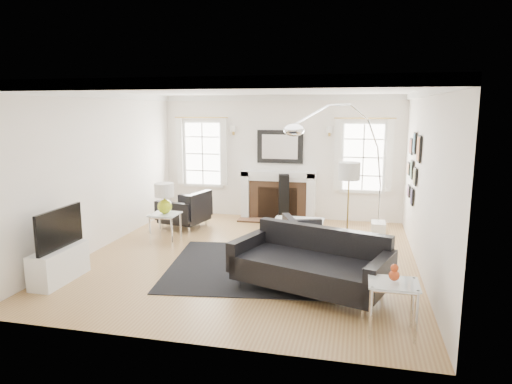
% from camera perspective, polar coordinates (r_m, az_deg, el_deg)
% --- Properties ---
extents(floor, '(6.00, 6.00, 0.00)m').
position_cam_1_polar(floor, '(7.88, -0.83, -8.10)').
color(floor, '#986A3F').
rests_on(floor, ground).
extents(back_wall, '(5.50, 0.04, 2.80)m').
position_cam_1_polar(back_wall, '(10.48, 3.05, 4.33)').
color(back_wall, white).
rests_on(back_wall, floor).
extents(front_wall, '(5.50, 0.04, 2.80)m').
position_cam_1_polar(front_wall, '(4.75, -9.49, -3.11)').
color(front_wall, white).
rests_on(front_wall, floor).
extents(left_wall, '(0.04, 6.00, 2.80)m').
position_cam_1_polar(left_wall, '(8.63, -18.91, 2.50)').
color(left_wall, white).
rests_on(left_wall, floor).
extents(right_wall, '(0.04, 6.00, 2.80)m').
position_cam_1_polar(right_wall, '(7.41, 20.27, 1.21)').
color(right_wall, white).
rests_on(right_wall, floor).
extents(ceiling, '(5.50, 6.00, 0.02)m').
position_cam_1_polar(ceiling, '(7.49, -0.89, 12.69)').
color(ceiling, white).
rests_on(ceiling, back_wall).
extents(crown_molding, '(5.50, 6.00, 0.12)m').
position_cam_1_polar(crown_molding, '(7.48, -0.89, 12.23)').
color(crown_molding, white).
rests_on(crown_molding, back_wall).
extents(fireplace, '(1.70, 0.69, 1.11)m').
position_cam_1_polar(fireplace, '(10.40, 2.81, -0.49)').
color(fireplace, white).
rests_on(fireplace, floor).
extents(mantel_mirror, '(1.05, 0.07, 0.75)m').
position_cam_1_polar(mantel_mirror, '(10.41, 3.02, 5.68)').
color(mantel_mirror, black).
rests_on(mantel_mirror, back_wall).
extents(window_left, '(1.24, 0.15, 1.62)m').
position_cam_1_polar(window_left, '(10.89, -6.67, 4.81)').
color(window_left, white).
rests_on(window_left, back_wall).
extents(window_right, '(1.24, 0.15, 1.62)m').
position_cam_1_polar(window_right, '(10.27, 13.26, 4.28)').
color(window_right, white).
rests_on(window_right, back_wall).
extents(gallery_wall, '(0.04, 1.73, 1.29)m').
position_cam_1_polar(gallery_wall, '(8.67, 19.06, 3.41)').
color(gallery_wall, black).
rests_on(gallery_wall, right_wall).
extents(tv_unit, '(0.35, 1.00, 1.09)m').
position_cam_1_polar(tv_unit, '(7.31, -23.36, -7.76)').
color(tv_unit, white).
rests_on(tv_unit, floor).
extents(area_rug, '(3.33, 2.90, 0.01)m').
position_cam_1_polar(area_rug, '(7.40, 1.06, -9.30)').
color(area_rug, black).
rests_on(area_rug, floor).
extents(sofa, '(2.32, 1.60, 0.69)m').
position_cam_1_polar(sofa, '(6.42, 6.97, -8.99)').
color(sofa, black).
rests_on(sofa, floor).
extents(armchair_left, '(1.04, 1.12, 0.65)m').
position_cam_1_polar(armchair_left, '(9.80, -8.64, -2.36)').
color(armchair_left, black).
rests_on(armchair_left, floor).
extents(armchair_right, '(0.96, 1.02, 0.55)m').
position_cam_1_polar(armchair_right, '(8.00, 6.06, -5.59)').
color(armchair_right, black).
rests_on(armchair_right, floor).
extents(coffee_table, '(0.94, 0.94, 0.42)m').
position_cam_1_polar(coffee_table, '(8.55, 5.20, -3.97)').
color(coffee_table, silver).
rests_on(coffee_table, floor).
extents(side_table_left, '(0.51, 0.51, 0.56)m').
position_cam_1_polar(side_table_left, '(8.75, -11.28, -3.34)').
color(side_table_left, silver).
rests_on(side_table_left, floor).
extents(nesting_table, '(0.55, 0.46, 0.60)m').
position_cam_1_polar(nesting_table, '(5.41, 16.77, -11.96)').
color(nesting_table, silver).
rests_on(nesting_table, floor).
extents(gourd_lamp, '(0.36, 0.36, 0.58)m').
position_cam_1_polar(gourd_lamp, '(8.65, -11.38, -0.52)').
color(gourd_lamp, '#ABBF17').
rests_on(gourd_lamp, side_table_left).
extents(orange_vase, '(0.12, 0.12, 0.19)m').
position_cam_1_polar(orange_vase, '(5.33, 16.90, -9.70)').
color(orange_vase, '#C34219').
rests_on(orange_vase, nesting_table).
extents(arc_floor_lamp, '(1.90, 1.76, 2.69)m').
position_cam_1_polar(arc_floor_lamp, '(8.75, 10.43, 3.35)').
color(arc_floor_lamp, white).
rests_on(arc_floor_lamp, floor).
extents(stick_floor_lamp, '(0.34, 0.34, 1.67)m').
position_cam_1_polar(stick_floor_lamp, '(7.33, 11.56, 1.91)').
color(stick_floor_lamp, gold).
rests_on(stick_floor_lamp, floor).
extents(speaker_tower, '(0.26, 0.26, 1.09)m').
position_cam_1_polar(speaker_tower, '(10.03, 3.48, -0.88)').
color(speaker_tower, black).
rests_on(speaker_tower, floor).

